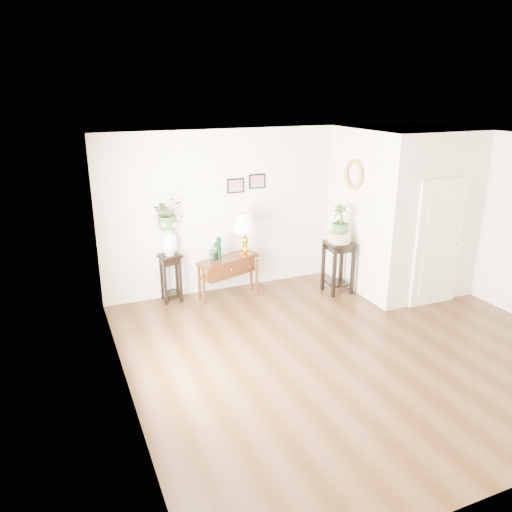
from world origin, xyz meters
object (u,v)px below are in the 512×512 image
table_lamp (245,236)px  plant_stand_a (171,278)px  console_table (228,278)px  plant_stand_b (338,267)px

table_lamp → plant_stand_a: (-1.25, 0.23, -0.66)m
console_table → plant_stand_b: bearing=-35.5°
console_table → table_lamp: bearing=-19.9°
console_table → table_lamp: 0.78m
console_table → plant_stand_a: (-0.94, 0.23, 0.05)m
console_table → plant_stand_b: size_ratio=1.17×
table_lamp → plant_stand_a: table_lamp is taller
console_table → plant_stand_a: bearing=146.2°
console_table → plant_stand_b: plant_stand_b is taller
console_table → table_lamp: (0.32, 0.00, 0.71)m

